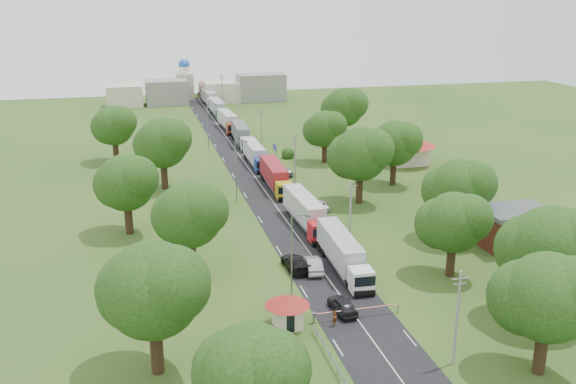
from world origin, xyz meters
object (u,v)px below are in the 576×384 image
object	(u,v)px
boom_barrier	(344,312)
truck_0	(342,252)
info_sign	(275,150)
car_lane_mid	(313,265)
guard_booth	(287,307)
car_lane_front	(342,305)
pedestrian_near	(335,318)

from	to	relation	value
boom_barrier	truck_0	distance (m)	12.25
info_sign	car_lane_mid	size ratio (longest dim) A/B	0.82
boom_barrier	info_sign	xyz separation A→B (m)	(6.56, 60.00, 2.11)
guard_booth	car_lane_front	distance (m)	6.52
info_sign	car_lane_front	bearing A→B (deg)	-96.05
truck_0	car_lane_mid	size ratio (longest dim) A/B	2.99
guard_booth	info_sign	world-z (taller)	info_sign
car_lane_mid	pedestrian_near	world-z (taller)	pedestrian_near
info_sign	pedestrian_near	bearing A→B (deg)	-97.34
info_sign	truck_0	distance (m)	48.49
guard_booth	truck_0	world-z (taller)	truck_0
boom_barrier	car_lane_front	distance (m)	1.54
guard_booth	car_lane_mid	distance (m)	13.53
boom_barrier	car_lane_mid	size ratio (longest dim) A/B	1.84
boom_barrier	car_lane_front	bearing A→B (deg)	76.59
truck_0	pedestrian_near	distance (m)	13.65
car_lane_mid	pedestrian_near	xyz separation A→B (m)	(-1.58, -13.02, 0.03)
pedestrian_near	boom_barrier	bearing A→B (deg)	-1.47
guard_booth	car_lane_mid	world-z (taller)	guard_booth
car_lane_front	boom_barrier	bearing A→B (deg)	72.74
truck_0	car_lane_mid	distance (m)	3.72
info_sign	car_lane_front	world-z (taller)	info_sign
info_sign	car_lane_mid	world-z (taller)	info_sign
guard_booth	info_sign	size ratio (longest dim) A/B	1.07
car_lane_mid	guard_booth	bearing A→B (deg)	70.54
info_sign	boom_barrier	bearing A→B (deg)	-96.24
pedestrian_near	truck_0	bearing A→B (deg)	28.54
car_lane_mid	pedestrian_near	size ratio (longest dim) A/B	2.93
info_sign	pedestrian_near	world-z (taller)	info_sign
car_lane_front	pedestrian_near	size ratio (longest dim) A/B	2.78
boom_barrier	car_lane_front	world-z (taller)	car_lane_front
info_sign	truck_0	xyz separation A→B (m)	(-2.85, -48.40, -0.80)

